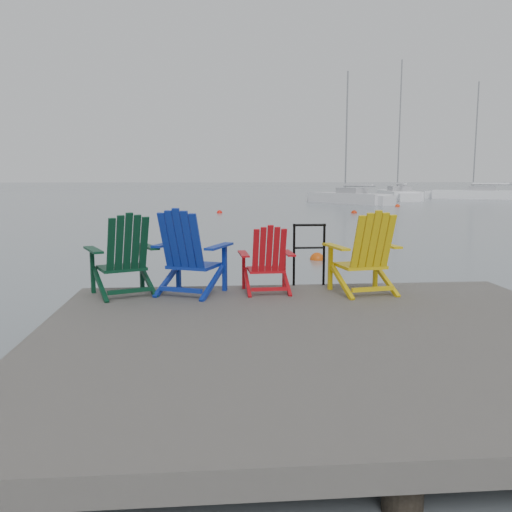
{
  "coord_description": "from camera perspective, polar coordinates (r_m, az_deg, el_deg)",
  "views": [
    {
      "loc": [
        -1.17,
        -5.23,
        2.07
      ],
      "look_at": [
        -0.47,
        3.05,
        0.85
      ],
      "focal_mm": 38.0,
      "sensor_mm": 36.0,
      "label": 1
    }
  ],
  "objects": [
    {
      "name": "buoy_c",
      "position": [
        31.68,
        10.28,
        4.46
      ],
      "size": [
        0.34,
        0.34,
        0.34
      ],
      "primitive_type": "sphere",
      "color": "red",
      "rests_on": "ground"
    },
    {
      "name": "sailboat_far",
      "position": [
        55.36,
        22.28,
        5.95
      ],
      "size": [
        7.94,
        5.69,
        11.04
      ],
      "rotation": [
        0.0,
        0.0,
        1.06
      ],
      "color": "white",
      "rests_on": "ground"
    },
    {
      "name": "ground",
      "position": [
        5.74,
        7.46,
        -12.85
      ],
      "size": [
        400.0,
        400.0,
        0.0
      ],
      "primitive_type": "plane",
      "color": "slate",
      "rests_on": "ground"
    },
    {
      "name": "chair_red",
      "position": [
        7.33,
        1.19,
        -0.34
      ],
      "size": [
        0.76,
        0.7,
        0.92
      ],
      "rotation": [
        0.0,
        0.0,
        0.05
      ],
      "color": "#B50D15",
      "rests_on": "dock"
    },
    {
      "name": "chair_yellow",
      "position": [
        7.41,
        11.43,
        0.34
      ],
      "size": [
        0.98,
        0.93,
        1.11
      ],
      "rotation": [
        0.0,
        0.0,
        0.17
      ],
      "color": "gold",
      "rests_on": "dock"
    },
    {
      "name": "chair_green",
      "position": [
        7.36,
        -13.74,
        0.12
      ],
      "size": [
        1.05,
        1.01,
        1.08
      ],
      "rotation": [
        0.0,
        0.0,
        0.41
      ],
      "color": "#08301D",
      "rests_on": "dock"
    },
    {
      "name": "handrail",
      "position": [
        7.87,
        5.61,
        0.81
      ],
      "size": [
        0.48,
        0.04,
        0.9
      ],
      "color": "black",
      "rests_on": "dock"
    },
    {
      "name": "sailboat_near",
      "position": [
        43.52,
        9.71,
        5.96
      ],
      "size": [
        5.37,
        7.44,
        10.42
      ],
      "rotation": [
        0.0,
        0.0,
        0.52
      ],
      "color": "silver",
      "rests_on": "ground"
    },
    {
      "name": "buoy_a",
      "position": [
        13.72,
        6.45,
        -0.38
      ],
      "size": [
        0.36,
        0.36,
        0.36
      ],
      "primitive_type": "sphere",
      "color": "#CE4B0C",
      "rests_on": "ground"
    },
    {
      "name": "sailboat_mid",
      "position": [
        52.41,
        14.73,
        6.19
      ],
      "size": [
        3.83,
        9.72,
        12.92
      ],
      "rotation": [
        0.0,
        0.0,
        -0.15
      ],
      "color": "white",
      "rests_on": "ground"
    },
    {
      "name": "dock",
      "position": [
        5.63,
        7.53,
        -9.55
      ],
      "size": [
        6.0,
        5.0,
        1.4
      ],
      "color": "#2D2B28",
      "rests_on": "ground"
    },
    {
      "name": "buoy_b",
      "position": [
        31.41,
        -3.87,
        4.54
      ],
      "size": [
        0.32,
        0.32,
        0.32
      ],
      "primitive_type": "sphere",
      "color": "red",
      "rests_on": "ground"
    },
    {
      "name": "buoy_d",
      "position": [
        39.46,
        14.67,
        5.06
      ],
      "size": [
        0.35,
        0.35,
        0.35
      ],
      "primitive_type": "sphere",
      "color": "#F4370E",
      "rests_on": "ground"
    },
    {
      "name": "chair_blue",
      "position": [
        7.26,
        -7.08,
        0.4
      ],
      "size": [
        1.11,
        1.06,
        1.14
      ],
      "rotation": [
        0.0,
        0.0,
        -0.42
      ],
      "color": "navy",
      "rests_on": "dock"
    }
  ]
}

